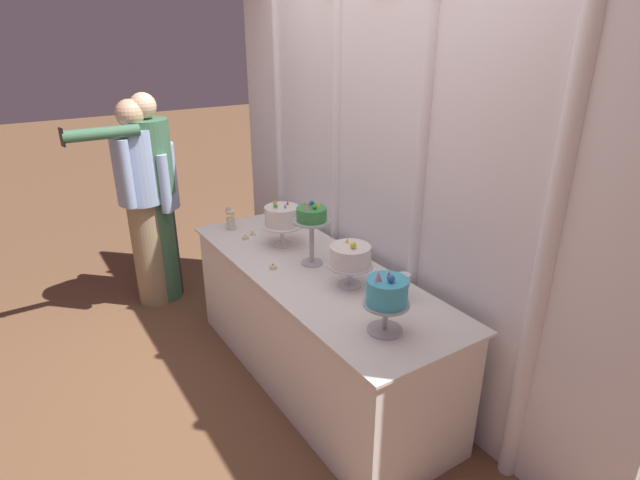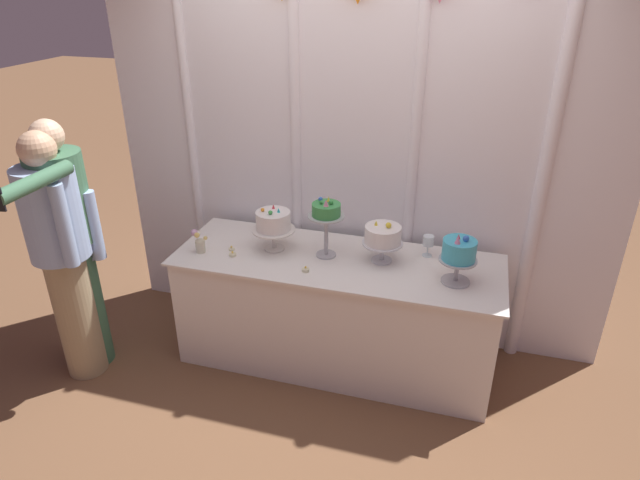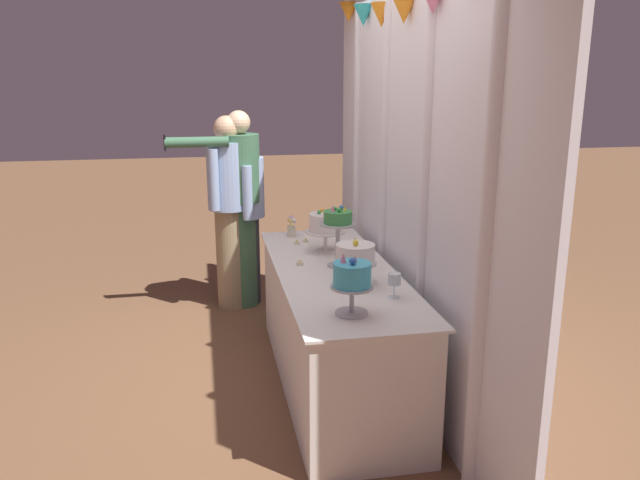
{
  "view_description": "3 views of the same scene",
  "coord_description": "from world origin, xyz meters",
  "px_view_note": "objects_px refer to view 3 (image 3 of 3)",
  "views": [
    {
      "loc": [
        2.32,
        -1.36,
        2.13
      ],
      "look_at": [
        0.03,
        0.12,
        0.98
      ],
      "focal_mm": 28.5,
      "sensor_mm": 36.0,
      "label": 1
    },
    {
      "loc": [
        0.76,
        -2.87,
        2.45
      ],
      "look_at": [
        -0.15,
        0.23,
        0.84
      ],
      "focal_mm": 30.63,
      "sensor_mm": 36.0,
      "label": 2
    },
    {
      "loc": [
        3.69,
        -0.7,
        1.99
      ],
      "look_at": [
        -0.12,
        0.02,
        0.96
      ],
      "focal_mm": 35.29,
      "sensor_mm": 36.0,
      "label": 3
    }
  ],
  "objects_px": {
    "cake_display_midright": "(355,255)",
    "guest_man_dark_suit": "(243,214)",
    "tealight_near_left": "(297,243)",
    "cake_display_rightmost": "(352,278)",
    "cake_display_leftmost": "(325,224)",
    "guest_man_pink_jacket": "(229,206)",
    "tealight_near_right": "(300,264)",
    "guest_girl_blue_dress": "(240,201)",
    "cake_table": "(335,328)",
    "wine_glass": "(394,280)",
    "flower_vase": "(291,227)",
    "tealight_far_left": "(306,241)",
    "cake_display_midleft": "(338,222)"
  },
  "relations": [
    {
      "from": "guest_girl_blue_dress",
      "to": "guest_man_pink_jacket",
      "type": "distance_m",
      "value": 0.1
    },
    {
      "from": "tealight_near_left",
      "to": "cake_table",
      "type": "bearing_deg",
      "value": 12.41
    },
    {
      "from": "tealight_far_left",
      "to": "guest_girl_blue_dress",
      "type": "relative_size",
      "value": 0.02
    },
    {
      "from": "tealight_near_right",
      "to": "flower_vase",
      "type": "bearing_deg",
      "value": 175.81
    },
    {
      "from": "wine_glass",
      "to": "guest_girl_blue_dress",
      "type": "height_order",
      "value": "guest_girl_blue_dress"
    },
    {
      "from": "cake_display_rightmost",
      "to": "tealight_near_left",
      "type": "distance_m",
      "value": 1.42
    },
    {
      "from": "tealight_far_left",
      "to": "guest_man_dark_suit",
      "type": "distance_m",
      "value": 1.04
    },
    {
      "from": "tealight_far_left",
      "to": "tealight_near_left",
      "type": "height_order",
      "value": "tealight_near_left"
    },
    {
      "from": "tealight_near_right",
      "to": "guest_man_dark_suit",
      "type": "bearing_deg",
      "value": -170.5
    },
    {
      "from": "tealight_near_left",
      "to": "guest_girl_blue_dress",
      "type": "xyz_separation_m",
      "value": [
        -0.94,
        -0.34,
        0.14
      ]
    },
    {
      "from": "guest_man_pink_jacket",
      "to": "cake_display_rightmost",
      "type": "bearing_deg",
      "value": 12.26
    },
    {
      "from": "tealight_near_right",
      "to": "cake_display_rightmost",
      "type": "bearing_deg",
      "value": 8.25
    },
    {
      "from": "flower_vase",
      "to": "guest_girl_blue_dress",
      "type": "xyz_separation_m",
      "value": [
        -0.71,
        -0.34,
        0.07
      ]
    },
    {
      "from": "cake_display_leftmost",
      "to": "wine_glass",
      "type": "relative_size",
      "value": 2.11
    },
    {
      "from": "cake_display_midright",
      "to": "cake_display_rightmost",
      "type": "distance_m",
      "value": 0.49
    },
    {
      "from": "cake_display_midleft",
      "to": "flower_vase",
      "type": "relative_size",
      "value": 2.6
    },
    {
      "from": "tealight_near_left",
      "to": "tealight_near_right",
      "type": "distance_m",
      "value": 0.52
    },
    {
      "from": "cake_table",
      "to": "flower_vase",
      "type": "bearing_deg",
      "value": -170.43
    },
    {
      "from": "flower_vase",
      "to": "guest_girl_blue_dress",
      "type": "bearing_deg",
      "value": -154.68
    },
    {
      "from": "cake_table",
      "to": "wine_glass",
      "type": "relative_size",
      "value": 14.93
    },
    {
      "from": "cake_display_rightmost",
      "to": "cake_display_midleft",
      "type": "bearing_deg",
      "value": 172.67
    },
    {
      "from": "wine_glass",
      "to": "tealight_near_right",
      "type": "height_order",
      "value": "wine_glass"
    },
    {
      "from": "flower_vase",
      "to": "guest_man_dark_suit",
      "type": "relative_size",
      "value": 0.1
    },
    {
      "from": "tealight_far_left",
      "to": "cake_display_leftmost",
      "type": "bearing_deg",
      "value": 19.26
    },
    {
      "from": "cake_table",
      "to": "cake_display_rightmost",
      "type": "bearing_deg",
      "value": -5.78
    },
    {
      "from": "cake_display_rightmost",
      "to": "wine_glass",
      "type": "height_order",
      "value": "cake_display_rightmost"
    },
    {
      "from": "wine_glass",
      "to": "tealight_near_left",
      "type": "relative_size",
      "value": 2.97
    },
    {
      "from": "cake_display_midright",
      "to": "flower_vase",
      "type": "relative_size",
      "value": 1.76
    },
    {
      "from": "cake_display_rightmost",
      "to": "wine_glass",
      "type": "xyz_separation_m",
      "value": [
        -0.2,
        0.29,
        -0.09
      ]
    },
    {
      "from": "cake_display_leftmost",
      "to": "guest_man_pink_jacket",
      "type": "distance_m",
      "value": 1.31
    },
    {
      "from": "cake_display_midright",
      "to": "guest_man_dark_suit",
      "type": "height_order",
      "value": "guest_man_dark_suit"
    },
    {
      "from": "tealight_near_left",
      "to": "flower_vase",
      "type": "bearing_deg",
      "value": -178.77
    },
    {
      "from": "cake_display_leftmost",
      "to": "wine_glass",
      "type": "distance_m",
      "value": 1.0
    },
    {
      "from": "guest_man_dark_suit",
      "to": "guest_girl_blue_dress",
      "type": "bearing_deg",
      "value": -22.24
    },
    {
      "from": "guest_man_pink_jacket",
      "to": "tealight_far_left",
      "type": "bearing_deg",
      "value": 29.82
    },
    {
      "from": "cake_display_rightmost",
      "to": "tealight_near_left",
      "type": "relative_size",
      "value": 6.83
    },
    {
      "from": "tealight_near_left",
      "to": "cake_display_midleft",
      "type": "bearing_deg",
      "value": 16.91
    },
    {
      "from": "cake_display_leftmost",
      "to": "cake_display_rightmost",
      "type": "xyz_separation_m",
      "value": [
        1.18,
        -0.1,
        0.0
      ]
    },
    {
      "from": "cake_display_rightmost",
      "to": "tealight_near_right",
      "type": "bearing_deg",
      "value": -171.75
    },
    {
      "from": "tealight_near_right",
      "to": "wine_glass",
      "type": "bearing_deg",
      "value": 31.12
    },
    {
      "from": "cake_display_midright",
      "to": "cake_display_leftmost",
      "type": "bearing_deg",
      "value": -176.98
    },
    {
      "from": "cake_display_midright",
      "to": "guest_man_dark_suit",
      "type": "bearing_deg",
      "value": -165.1
    },
    {
      "from": "cake_display_midleft",
      "to": "tealight_far_left",
      "type": "distance_m",
      "value": 0.69
    },
    {
      "from": "cake_display_midright",
      "to": "tealight_far_left",
      "type": "distance_m",
      "value": 1.0
    },
    {
      "from": "cake_display_midright",
      "to": "guest_girl_blue_dress",
      "type": "xyz_separation_m",
      "value": [
        -1.88,
        -0.55,
        -0.02
      ]
    },
    {
      "from": "cake_display_midright",
      "to": "guest_girl_blue_dress",
      "type": "height_order",
      "value": "guest_girl_blue_dress"
    },
    {
      "from": "cake_display_midleft",
      "to": "tealight_near_left",
      "type": "distance_m",
      "value": 0.67
    },
    {
      "from": "tealight_near_left",
      "to": "cake_display_rightmost",
      "type": "bearing_deg",
      "value": 2.83
    },
    {
      "from": "guest_man_dark_suit",
      "to": "cake_display_rightmost",
      "type": "bearing_deg",
      "value": 9.04
    },
    {
      "from": "cake_table",
      "to": "tealight_near_right",
      "type": "relative_size",
      "value": 46.0
    }
  ]
}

